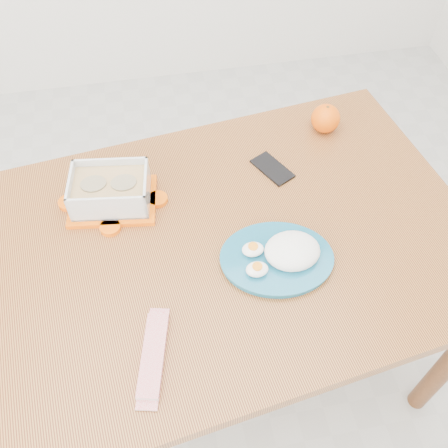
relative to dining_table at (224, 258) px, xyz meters
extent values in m
plane|color=#B7B7B2|center=(-0.08, 0.04, -0.66)|extent=(3.50, 3.50, 0.00)
cube|color=#AB6F30|center=(0.00, 0.00, 0.07)|extent=(1.42, 1.05, 0.04)
cylinder|color=brown|center=(-0.64, 0.29, -0.31)|extent=(0.06, 0.06, 0.71)
cylinder|color=brown|center=(0.54, 0.46, -0.31)|extent=(0.06, 0.06, 0.71)
cube|color=#FF6307|center=(-0.27, 0.18, 0.10)|extent=(0.25, 0.20, 0.01)
cube|color=silver|center=(-0.27, 0.18, 0.14)|extent=(0.22, 0.17, 0.08)
cube|color=tan|center=(-0.27, 0.18, 0.14)|extent=(0.21, 0.16, 0.05)
cylinder|color=#928160|center=(-0.31, 0.18, 0.16)|extent=(0.08, 0.08, 0.02)
cylinder|color=#928160|center=(-0.23, 0.17, 0.16)|extent=(0.08, 0.08, 0.02)
sphere|color=#FF6305|center=(0.38, 0.35, 0.13)|extent=(0.09, 0.09, 0.09)
cylinder|color=#16607D|center=(0.11, -0.09, 0.10)|extent=(0.31, 0.31, 0.02)
ellipsoid|color=white|center=(0.15, -0.09, 0.13)|extent=(0.15, 0.14, 0.06)
ellipsoid|color=white|center=(0.06, -0.07, 0.12)|extent=(0.06, 0.05, 0.03)
ellipsoid|color=white|center=(0.06, -0.13, 0.12)|extent=(0.06, 0.05, 0.03)
cube|color=red|center=(-0.21, -0.29, 0.10)|extent=(0.09, 0.20, 0.02)
cube|color=black|center=(0.18, 0.22, 0.09)|extent=(0.12, 0.14, 0.01)
camera|label=1|loc=(-0.14, -0.75, 1.12)|focal=40.00mm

